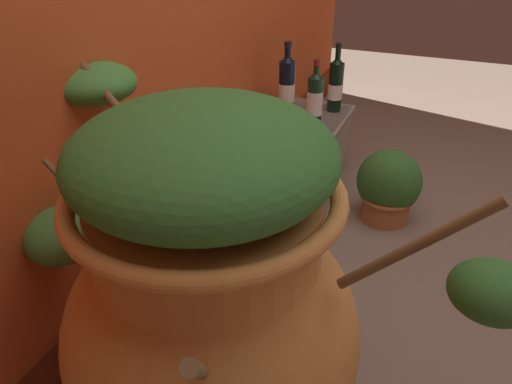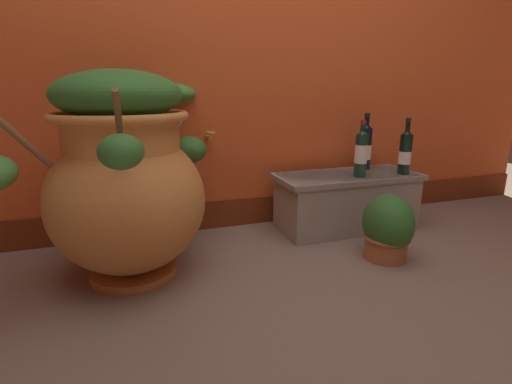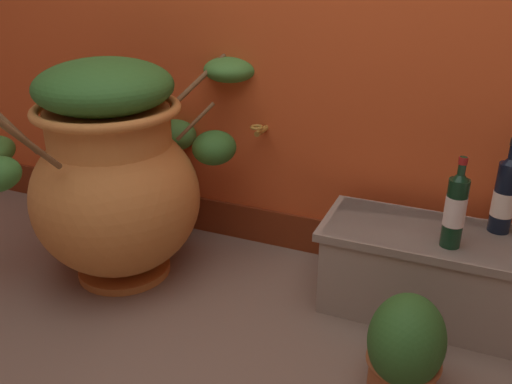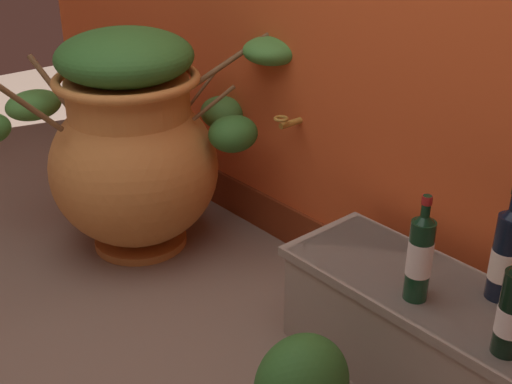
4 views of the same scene
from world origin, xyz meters
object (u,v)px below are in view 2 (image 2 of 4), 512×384
(terracotta_urn, at_px, (127,178))
(wine_bottle_right, at_px, (365,146))
(wine_bottle_left, at_px, (361,152))
(wine_bottle_middle, at_px, (405,151))
(potted_shrub, at_px, (387,228))

(terracotta_urn, distance_m, wine_bottle_right, 1.44)
(wine_bottle_left, relative_size, wine_bottle_right, 0.93)
(wine_bottle_left, height_order, wine_bottle_right, wine_bottle_right)
(wine_bottle_middle, xyz_separation_m, wine_bottle_right, (-0.14, 0.20, 0.01))
(wine_bottle_left, bearing_deg, wine_bottle_right, 50.40)
(wine_bottle_left, height_order, potted_shrub, wine_bottle_left)
(wine_bottle_middle, xyz_separation_m, potted_shrub, (-0.36, -0.35, -0.31))
(wine_bottle_left, relative_size, potted_shrub, 0.97)
(wine_bottle_right, bearing_deg, wine_bottle_middle, -55.54)
(terracotta_urn, distance_m, wine_bottle_middle, 1.55)
(potted_shrub, bearing_deg, terracotta_urn, 168.72)
(terracotta_urn, relative_size, wine_bottle_right, 3.49)
(wine_bottle_right, relative_size, potted_shrub, 1.05)
(wine_bottle_middle, distance_m, potted_shrub, 0.59)
(terracotta_urn, height_order, wine_bottle_middle, terracotta_urn)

